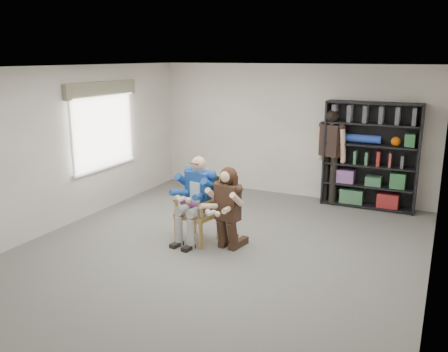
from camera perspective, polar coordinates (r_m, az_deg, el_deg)
The scene contains 8 objects.
room_shell at distance 7.03m, azimuth -0.64°, elevation 1.51°, with size 6.00×7.00×2.80m, color beige, non-canonical shape.
floor at distance 7.47m, azimuth -0.61°, elevation -9.03°, with size 6.00×7.00×0.01m, color slate.
window_left at distance 9.42m, azimuth -14.26°, elevation 5.75°, with size 0.16×2.00×1.75m, color white, non-canonical shape.
armchair at distance 7.70m, azimuth -3.23°, elevation -3.98°, with size 0.63×0.61×1.09m, color #A08141, non-canonical shape.
seated_man at distance 7.65m, azimuth -3.25°, elevation -2.81°, with size 0.61×0.85×1.42m, color navy, non-canonical shape.
kneeling_woman at distance 7.31m, azimuth 0.30°, elevation -4.09°, with size 0.55×0.87×1.30m, color #322317, non-canonical shape.
bookshelf at distance 9.72m, azimuth 17.20°, elevation 2.32°, with size 1.80×0.38×2.10m, color black, non-canonical shape.
standing_man at distance 9.80m, azimuth 12.66°, elevation 2.16°, with size 0.59×0.33×1.92m, color black, non-canonical shape.
Camera 1 is at (3.03, -6.16, 2.95)m, focal length 38.00 mm.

